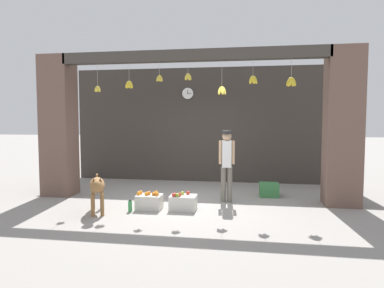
% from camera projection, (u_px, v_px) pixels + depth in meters
% --- Properties ---
extents(ground_plane, '(60.00, 60.00, 0.00)m').
position_uv_depth(ground_plane, '(189.00, 203.00, 7.41)').
color(ground_plane, gray).
extents(shop_back_wall, '(7.67, 0.12, 3.28)m').
position_uv_depth(shop_back_wall, '(204.00, 125.00, 9.90)').
color(shop_back_wall, '#38332D').
rests_on(shop_back_wall, ground_plane).
extents(shop_pillar_left, '(0.70, 0.60, 3.28)m').
position_uv_depth(shop_pillar_left, '(59.00, 126.00, 8.10)').
color(shop_pillar_left, brown).
rests_on(shop_pillar_left, ground_plane).
extents(shop_pillar_right, '(0.70, 0.60, 3.28)m').
position_uv_depth(shop_pillar_right, '(343.00, 127.00, 7.08)').
color(shop_pillar_right, brown).
rests_on(shop_pillar_right, ground_plane).
extents(storefront_awning, '(5.77, 0.25, 0.97)m').
position_uv_depth(storefront_awning, '(191.00, 57.00, 7.30)').
color(storefront_awning, '#3D3833').
extents(dog, '(0.58, 0.97, 0.75)m').
position_uv_depth(dog, '(97.00, 187.00, 6.54)').
color(dog, olive).
rests_on(dog, ground_plane).
extents(shopkeeper, '(0.34, 0.26, 1.56)m').
position_uv_depth(shopkeeper, '(227.00, 161.00, 7.41)').
color(shopkeeper, '#6B665B').
rests_on(shopkeeper, ground_plane).
extents(fruit_crate_oranges, '(0.50, 0.36, 0.36)m').
position_uv_depth(fruit_crate_oranges, '(149.00, 201.00, 6.87)').
color(fruit_crate_oranges, silver).
rests_on(fruit_crate_oranges, ground_plane).
extents(fruit_crate_apples, '(0.52, 0.38, 0.36)m').
position_uv_depth(fruit_crate_apples, '(183.00, 202.00, 6.82)').
color(fruit_crate_apples, silver).
rests_on(fruit_crate_apples, ground_plane).
extents(produce_box_green, '(0.44, 0.40, 0.31)m').
position_uv_depth(produce_box_green, '(269.00, 190.00, 8.01)').
color(produce_box_green, '#387A42').
rests_on(produce_box_green, ground_plane).
extents(water_bottle, '(0.08, 0.08, 0.24)m').
position_uv_depth(water_bottle, '(130.00, 206.00, 6.67)').
color(water_bottle, '#38934C').
rests_on(water_bottle, ground_plane).
extents(wall_clock, '(0.34, 0.03, 0.34)m').
position_uv_depth(wall_clock, '(188.00, 93.00, 9.84)').
color(wall_clock, black).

